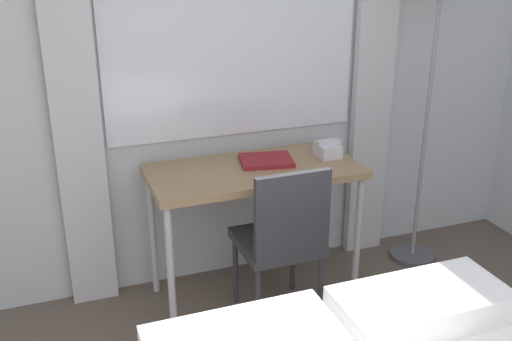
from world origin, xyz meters
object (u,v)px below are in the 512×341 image
at_px(desk_chair, 283,236).
at_px(telephone, 328,149).
at_px(book, 266,160).
at_px(desk, 254,181).

distance_m(desk_chair, telephone, 0.57).
bearing_deg(book, telephone, -4.53).
distance_m(desk_chair, book, 0.43).
distance_m(desk, book, 0.13).
xyz_separation_m(desk_chair, book, (0.03, 0.32, 0.29)).
height_order(telephone, book, telephone).
bearing_deg(book, desk_chair, -95.96).
xyz_separation_m(desk, book, (0.09, 0.05, 0.09)).
relative_size(desk_chair, telephone, 6.39).
relative_size(desk, book, 3.56).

